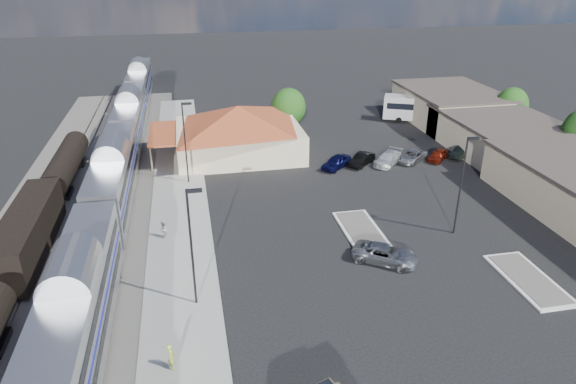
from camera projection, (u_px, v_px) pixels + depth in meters
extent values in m
plane|color=black|center=(324.00, 246.00, 43.78)|extent=(280.00, 280.00, 0.00)
cube|color=#4C4944|center=(81.00, 225.00, 47.09)|extent=(16.00, 100.00, 0.12)
cube|color=gray|center=(180.00, 226.00, 46.92)|extent=(5.50, 92.00, 0.18)
cube|color=silver|center=(78.00, 309.00, 31.09)|extent=(3.00, 20.00, 5.00)
cube|color=black|center=(86.00, 345.00, 32.23)|extent=(2.20, 16.00, 0.60)
cube|color=silver|center=(114.00, 177.00, 49.80)|extent=(3.00, 20.00, 5.00)
cube|color=black|center=(118.00, 202.00, 50.95)|extent=(2.20, 16.00, 0.60)
cube|color=silver|center=(131.00, 117.00, 68.52)|extent=(3.00, 20.00, 5.00)
cube|color=black|center=(133.00, 137.00, 69.66)|extent=(2.20, 16.00, 0.60)
cube|color=silver|center=(140.00, 83.00, 87.23)|extent=(3.00, 20.00, 5.00)
cube|color=black|center=(142.00, 99.00, 88.38)|extent=(2.20, 16.00, 0.60)
cube|color=black|center=(28.00, 232.00, 41.61)|extent=(2.80, 14.00, 3.60)
cube|color=black|center=(33.00, 252.00, 42.40)|extent=(2.20, 12.00, 0.60)
cylinder|color=black|center=(66.00, 163.00, 55.91)|extent=(2.80, 14.00, 2.80)
cube|color=black|center=(68.00, 178.00, 56.66)|extent=(2.20, 12.00, 0.60)
cube|color=#C4B290|center=(239.00, 140.00, 63.60)|extent=(15.00, 12.00, 3.60)
pyramid|color=brown|center=(238.00, 116.00, 62.31)|extent=(15.30, 12.24, 2.60)
cube|color=brown|center=(163.00, 133.00, 61.34)|extent=(3.20, 9.60, 0.25)
cube|color=#C6B28C|center=(504.00, 137.00, 64.04)|extent=(12.00, 18.00, 4.00)
cube|color=#3F3833|center=(507.00, 121.00, 63.14)|extent=(12.40, 18.40, 0.30)
cube|color=#C6B28C|center=(450.00, 107.00, 76.41)|extent=(12.00, 16.00, 4.50)
cube|color=#3F3833|center=(452.00, 91.00, 75.41)|extent=(12.40, 16.40, 0.30)
cube|color=silver|center=(361.00, 230.00, 46.25)|extent=(3.30, 7.50, 0.15)
cube|color=#4C4944|center=(361.00, 229.00, 46.21)|extent=(2.70, 6.90, 0.10)
cube|color=silver|center=(529.00, 280.00, 39.14)|extent=(3.30, 7.50, 0.15)
cube|color=#4C4944|center=(529.00, 279.00, 39.10)|extent=(2.70, 6.90, 0.10)
cylinder|color=black|center=(192.00, 250.00, 34.57)|extent=(0.16, 0.16, 9.00)
cube|color=black|center=(194.00, 191.00, 32.85)|extent=(1.00, 0.25, 0.22)
cylinder|color=black|center=(185.00, 144.00, 54.18)|extent=(0.16, 0.16, 9.00)
cube|color=black|center=(187.00, 104.00, 52.46)|extent=(1.00, 0.25, 0.22)
cylinder|color=black|center=(461.00, 187.00, 44.07)|extent=(0.16, 0.16, 9.00)
cube|color=black|center=(473.00, 138.00, 42.35)|extent=(1.00, 0.25, 0.22)
cylinder|color=#382314|center=(509.00, 122.00, 72.55)|extent=(0.30, 0.30, 2.55)
ellipsoid|color=#174313|center=(512.00, 105.00, 71.51)|extent=(4.41, 4.41, 4.87)
cylinder|color=#382314|center=(289.00, 126.00, 70.49)|extent=(0.30, 0.30, 2.73)
ellipsoid|color=#174313|center=(289.00, 107.00, 69.38)|extent=(4.71, 4.71, 5.21)
imported|color=#93969A|center=(385.00, 254.00, 41.24)|extent=(5.73, 4.98, 1.47)
cube|color=silver|center=(425.00, 108.00, 75.88)|extent=(11.84, 7.31, 3.36)
cube|color=black|center=(425.00, 106.00, 75.71)|extent=(11.00, 6.95, 0.89)
cylinder|color=black|center=(453.00, 124.00, 74.68)|extent=(0.93, 0.64, 0.89)
cylinder|color=black|center=(452.00, 119.00, 76.72)|extent=(0.93, 0.64, 0.89)
cylinder|color=black|center=(399.00, 120.00, 76.30)|extent=(0.93, 0.64, 0.89)
cylinder|color=black|center=(399.00, 116.00, 78.35)|extent=(0.93, 0.64, 0.89)
imported|color=#A5BB3A|center=(171.00, 356.00, 30.22)|extent=(0.54, 0.71, 1.75)
imported|color=silver|center=(163.00, 229.00, 44.46)|extent=(0.85, 0.96, 1.63)
imported|color=#0C0D3D|center=(336.00, 162.00, 59.76)|extent=(4.54, 4.25, 1.52)
imported|color=black|center=(362.00, 160.00, 60.63)|extent=(4.17, 4.06, 1.42)
imported|color=white|center=(388.00, 158.00, 60.93)|extent=(4.97, 4.99, 1.45)
imported|color=gray|center=(412.00, 156.00, 61.81)|extent=(5.02, 4.66, 1.31)
imported|color=maroon|center=(438.00, 155.00, 62.11)|extent=(3.84, 3.81, 1.32)
imported|color=black|center=(461.00, 152.00, 62.95)|extent=(4.11, 3.63, 1.35)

